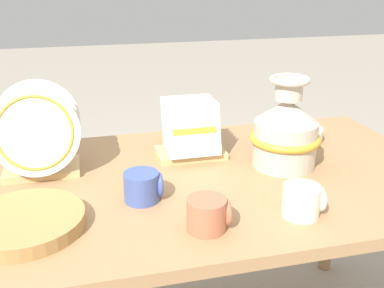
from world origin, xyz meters
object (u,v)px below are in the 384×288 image
Objects in this scene: dish_rack_round_plates at (38,140)px; wicker_charger_stack at (25,222)px; ceramic_vase at (286,131)px; fruit_bowl at (299,132)px; mug_cream_glaze at (303,201)px; mug_terracotta_glaze at (208,214)px; mug_cobalt_glaze at (143,186)px; dish_rack_square_plates at (190,136)px.

dish_rack_round_plates is 0.96× the size of wicker_charger_stack.
ceramic_vase is 1.71× the size of fruit_bowl.
fruit_bowl is at bearing 64.69° from mug_cream_glaze.
wicker_charger_stack is at bearing -157.27° from fruit_bowl.
fruit_bowl is (0.48, 0.49, -0.01)m from mug_terracotta_glaze.
mug_cobalt_glaze is 0.63× the size of fruit_bowl.
dish_rack_square_plates is 2.14× the size of mug_terracotta_glaze.
mug_terracotta_glaze is (-0.06, -0.45, -0.03)m from dish_rack_square_plates.
mug_cobalt_glaze is at bearing -153.37° from fruit_bowl.
mug_cream_glaze is 1.00× the size of mug_cobalt_glaze.
mug_cobalt_glaze is at bearing -165.05° from ceramic_vase.
dish_rack_round_plates is 0.78m from mug_cream_glaze.
fruit_bowl is (0.89, 0.07, -0.08)m from dish_rack_round_plates.
mug_terracotta_glaze is at bearing -53.88° from mug_cobalt_glaze.
ceramic_vase reaches higher than mug_terracotta_glaze.
dish_rack_round_plates is at bearing 134.69° from mug_terracotta_glaze.
wicker_charger_stack is at bearing -165.39° from ceramic_vase.
dish_rack_square_plates reaches higher than fruit_bowl.
dish_rack_round_plates is at bearing 171.54° from ceramic_vase.
dish_rack_round_plates is 1.64× the size of fruit_bowl.
wicker_charger_stack is 2.72× the size of mug_terracotta_glaze.
ceramic_vase is 0.25m from fruit_bowl.
ceramic_vase is 0.31m from dish_rack_square_plates.
dish_rack_round_plates reaches higher than mug_cream_glaze.
mug_terracotta_glaze is at bearing -134.48° from fruit_bowl.
ceramic_vase is 0.46m from mug_terracotta_glaze.
wicker_charger_stack is at bearing 166.15° from mug_terracotta_glaze.
mug_cream_glaze is at bearing -105.59° from ceramic_vase.
dish_rack_round_plates is (-0.75, 0.11, -0.00)m from ceramic_vase.
ceramic_vase is 1.05× the size of dish_rack_round_plates.
dish_rack_round_plates reaches higher than mug_cobalt_glaze.
dish_rack_square_plates reaches higher than wicker_charger_stack.
mug_cobalt_glaze is at bearing 14.07° from wicker_charger_stack.
dish_rack_square_plates is at bearing -174.38° from fruit_bowl.
wicker_charger_stack is 0.99m from fruit_bowl.
dish_rack_square_plates is (-0.27, 0.14, -0.05)m from ceramic_vase.
mug_cream_glaze reaches higher than wicker_charger_stack.
fruit_bowl reaches higher than wicker_charger_stack.
wicker_charger_stack is (-0.49, -0.34, -0.05)m from dish_rack_square_plates.
mug_cream_glaze is (-0.08, -0.30, -0.08)m from ceramic_vase.
ceramic_vase reaches higher than dish_rack_square_plates.
dish_rack_square_plates is at bearing 34.55° from wicker_charger_stack.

